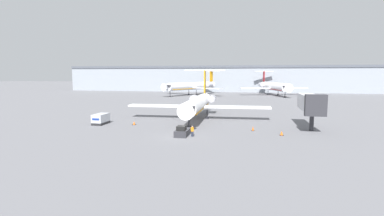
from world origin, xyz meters
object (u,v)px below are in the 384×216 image
object	(u,v)px
luggage_cart	(101,119)
jet_bridge	(310,103)
traffic_cone_left	(134,123)
airplane_parked_far_right	(191,86)
pushback_tug	(183,132)
airplane_parked_far_left	(274,86)
worker_near_tug	(192,131)
traffic_cone_right	(253,129)
airplane_main	(198,103)
traffic_cone_mid	(282,133)

from	to	relation	value
luggage_cart	jet_bridge	world-z (taller)	jet_bridge
traffic_cone_left	airplane_parked_far_right	bearing A→B (deg)	93.66
pushback_tug	airplane_parked_far_left	bearing A→B (deg)	77.84
worker_near_tug	jet_bridge	xyz separation A→B (m)	(18.40, 10.15, 3.60)
worker_near_tug	traffic_cone_right	xyz separation A→B (m)	(8.94, 6.56, -0.50)
luggage_cart	jet_bridge	distance (m)	37.57
luggage_cart	airplane_main	bearing A→B (deg)	30.94
traffic_cone_right	traffic_cone_mid	xyz separation A→B (m)	(4.30, -3.08, -0.01)
worker_near_tug	traffic_cone_left	bearing A→B (deg)	147.08
traffic_cone_mid	worker_near_tug	bearing A→B (deg)	-165.28
traffic_cone_left	airplane_parked_far_left	world-z (taller)	airplane_parked_far_left
pushback_tug	traffic_cone_right	bearing A→B (deg)	29.98
traffic_cone_mid	airplane_parked_far_left	bearing A→B (deg)	86.76
luggage_cart	traffic_cone_mid	bearing A→B (deg)	-7.21
pushback_tug	airplane_parked_far_left	size ratio (longest dim) A/B	0.13
jet_bridge	pushback_tug	bearing A→B (deg)	-154.19
airplane_main	airplane_parked_far_left	size ratio (longest dim) A/B	0.89
traffic_cone_right	airplane_parked_far_right	size ratio (longest dim) A/B	0.02
airplane_main	traffic_cone_right	xyz separation A→B (m)	(11.23, -10.96, -2.97)
airplane_parked_far_right	worker_near_tug	bearing A→B (deg)	-78.52
airplane_main	worker_near_tug	xyz separation A→B (m)	(2.28, -17.52, -2.48)
airplane_parked_far_left	jet_bridge	world-z (taller)	airplane_parked_far_left
traffic_cone_left	airplane_parked_far_left	xyz separation A→B (m)	(30.89, 84.58, 3.62)
luggage_cart	airplane_parked_far_left	world-z (taller)	airplane_parked_far_left
airplane_parked_far_right	luggage_cart	bearing A→B (deg)	-90.93
traffic_cone_left	traffic_cone_mid	world-z (taller)	traffic_cone_mid
traffic_cone_right	airplane_parked_far_left	distance (m)	86.75
airplane_main	traffic_cone_mid	world-z (taller)	airplane_main
traffic_cone_right	traffic_cone_left	bearing A→B (deg)	175.77
traffic_cone_left	worker_near_tug	bearing A→B (deg)	-32.92
airplane_main	worker_near_tug	size ratio (longest dim) A/B	18.26
airplane_main	traffic_cone_left	world-z (taller)	airplane_main
luggage_cart	airplane_parked_far_right	xyz separation A→B (m)	(1.29, 79.31, 3.06)
airplane_main	airplane_parked_far_right	distance (m)	71.02
airplane_main	luggage_cart	bearing A→B (deg)	-149.06
airplane_main	traffic_cone_right	distance (m)	15.97
traffic_cone_mid	jet_bridge	bearing A→B (deg)	52.28
traffic_cone_left	airplane_parked_far_right	world-z (taller)	airplane_parked_far_right
airplane_main	traffic_cone_left	size ratio (longest dim) A/B	46.28
traffic_cone_right	pushback_tug	bearing A→B (deg)	-150.02
airplane_main	jet_bridge	world-z (taller)	airplane_main
airplane_main	worker_near_tug	bearing A→B (deg)	-82.58
pushback_tug	traffic_cone_right	distance (m)	12.16
airplane_main	traffic_cone_left	bearing A→B (deg)	-137.77
airplane_parked_far_left	traffic_cone_mid	bearing A→B (deg)	-93.24
worker_near_tug	pushback_tug	bearing A→B (deg)	163.07
traffic_cone_right	jet_bridge	world-z (taller)	jet_bridge
luggage_cart	traffic_cone_right	world-z (taller)	luggage_cart
traffic_cone_right	jet_bridge	distance (m)	10.91
airplane_parked_far_right	jet_bridge	size ratio (longest dim) A/B	2.97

